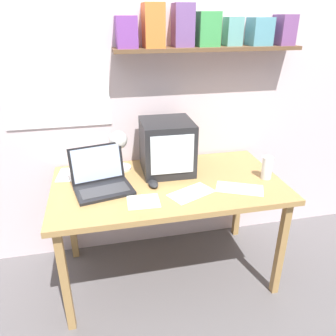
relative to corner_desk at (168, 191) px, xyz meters
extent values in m
plane|color=#5C585B|center=(0.00, 0.00, -0.68)|extent=(12.00, 12.00, 0.00)
cube|color=silver|center=(0.00, 0.45, 0.62)|extent=(5.60, 0.06, 2.60)
cube|color=white|center=(-0.65, 0.41, 0.58)|extent=(0.68, 0.01, 0.46)
cube|color=brown|center=(0.34, 0.33, 0.84)|extent=(1.24, 0.18, 0.02)
cube|color=purple|center=(-0.19, 0.34, 0.94)|extent=(0.13, 0.16, 0.18)
cube|color=orange|center=(-0.02, 0.34, 0.98)|extent=(0.12, 0.16, 0.26)
cube|color=#734E8E|center=(0.17, 0.35, 0.98)|extent=(0.12, 0.13, 0.26)
cube|color=green|center=(0.34, 0.35, 0.95)|extent=(0.14, 0.14, 0.21)
cube|color=#62A5A0|center=(0.52, 0.36, 0.94)|extent=(0.11, 0.11, 0.18)
cube|color=#5596A6|center=(0.70, 0.34, 0.94)|extent=(0.14, 0.15, 0.17)
cube|color=#7D4987|center=(0.87, 0.34, 0.95)|extent=(0.10, 0.16, 0.19)
cube|color=#AB814A|center=(0.00, 0.00, 0.05)|extent=(1.46, 0.79, 0.03)
cube|color=#AB814A|center=(-0.67, -0.33, -0.33)|extent=(0.04, 0.05, 0.71)
cube|color=#AB814A|center=(0.67, -0.33, -0.33)|extent=(0.04, 0.05, 0.71)
cube|color=#AB814A|center=(-0.67, 0.33, -0.33)|extent=(0.04, 0.05, 0.71)
cube|color=#AB814A|center=(0.67, 0.33, -0.33)|extent=(0.04, 0.05, 0.71)
cube|color=#232326|center=(0.03, 0.18, 0.24)|extent=(0.34, 0.34, 0.35)
cube|color=silver|center=(0.03, 0.01, 0.25)|extent=(0.27, 0.01, 0.25)
cube|color=black|center=(-0.41, -0.04, 0.07)|extent=(0.38, 0.30, 0.02)
cube|color=#38383A|center=(-0.40, -0.06, 0.08)|extent=(0.30, 0.18, 0.00)
cube|color=black|center=(-0.43, 0.10, 0.19)|extent=(0.34, 0.13, 0.23)
cube|color=#ACC0EA|center=(-0.43, 0.10, 0.19)|extent=(0.31, 0.12, 0.21)
cylinder|color=silver|center=(-0.28, 0.27, 0.07)|extent=(0.14, 0.14, 0.01)
cylinder|color=silver|center=(-0.28, 0.27, 0.19)|extent=(0.02, 0.02, 0.22)
sphere|color=silver|center=(-0.29, 0.20, 0.30)|extent=(0.12, 0.12, 0.12)
cylinder|color=white|center=(0.64, -0.08, 0.14)|extent=(0.07, 0.07, 0.15)
cylinder|color=yellow|center=(0.64, -0.08, 0.12)|extent=(0.06, 0.06, 0.11)
ellipsoid|color=#232326|center=(-0.10, -0.03, 0.08)|extent=(0.07, 0.11, 0.03)
cube|color=white|center=(0.41, -0.18, 0.07)|extent=(0.32, 0.25, 0.00)
cube|color=silver|center=(0.10, -0.17, 0.07)|extent=(0.31, 0.25, 0.00)
cube|color=white|center=(-0.19, -0.21, 0.07)|extent=(0.19, 0.17, 0.00)
cube|color=white|center=(-0.56, 0.24, 0.07)|extent=(0.30, 0.24, 0.00)
camera|label=1|loc=(-0.40, -1.82, 1.03)|focal=35.00mm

